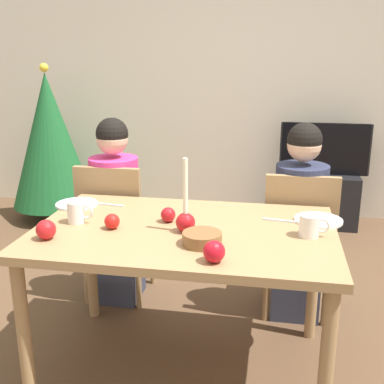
# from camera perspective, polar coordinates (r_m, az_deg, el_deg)

# --- Properties ---
(ground_plane) EXTENTS (7.68, 7.68, 0.00)m
(ground_plane) POSITION_cam_1_polar(r_m,az_deg,el_deg) (2.60, -0.83, -20.00)
(ground_plane) COLOR brown
(back_wall) EXTENTS (6.40, 0.10, 2.60)m
(back_wall) POSITION_cam_1_polar(r_m,az_deg,el_deg) (4.68, 5.34, 13.30)
(back_wall) COLOR beige
(back_wall) RESTS_ON ground
(dining_table) EXTENTS (1.40, 0.90, 0.75)m
(dining_table) POSITION_cam_1_polar(r_m,az_deg,el_deg) (2.27, -0.90, -6.33)
(dining_table) COLOR #99754C
(dining_table) RESTS_ON ground
(chair_left) EXTENTS (0.40, 0.40, 0.90)m
(chair_left) POSITION_cam_1_polar(r_m,az_deg,el_deg) (3.02, -9.22, -3.86)
(chair_left) COLOR #99754C
(chair_left) RESTS_ON ground
(chair_right) EXTENTS (0.40, 0.40, 0.90)m
(chair_right) POSITION_cam_1_polar(r_m,az_deg,el_deg) (2.86, 12.59, -5.19)
(chair_right) COLOR #99754C
(chair_right) RESTS_ON ground
(person_left_child) EXTENTS (0.30, 0.30, 1.17)m
(person_left_child) POSITION_cam_1_polar(r_m,az_deg,el_deg) (3.03, -9.07, -2.63)
(person_left_child) COLOR #33384C
(person_left_child) RESTS_ON ground
(person_right_child) EXTENTS (0.30, 0.30, 1.17)m
(person_right_child) POSITION_cam_1_polar(r_m,az_deg,el_deg) (2.87, 12.64, -3.88)
(person_right_child) COLOR #33384C
(person_right_child) RESTS_ON ground
(tv_stand) EXTENTS (0.64, 0.40, 0.48)m
(tv_stand) POSITION_cam_1_polar(r_m,az_deg,el_deg) (4.57, 15.10, -0.81)
(tv_stand) COLOR black
(tv_stand) RESTS_ON ground
(tv) EXTENTS (0.79, 0.05, 0.46)m
(tv) POSITION_cam_1_polar(r_m,az_deg,el_deg) (4.46, 15.54, 4.97)
(tv) COLOR black
(tv) RESTS_ON tv_stand
(christmas_tree) EXTENTS (0.76, 0.76, 1.45)m
(christmas_tree) POSITION_cam_1_polar(r_m,az_deg,el_deg) (4.66, -16.57, 5.93)
(christmas_tree) COLOR brown
(christmas_tree) RESTS_ON ground
(candle_centerpiece) EXTENTS (0.09, 0.09, 0.35)m
(candle_centerpiece) POSITION_cam_1_polar(r_m,az_deg,el_deg) (2.18, -0.79, -3.03)
(candle_centerpiece) COLOR red
(candle_centerpiece) RESTS_ON dining_table
(plate_left) EXTENTS (0.22, 0.22, 0.01)m
(plate_left) POSITION_cam_1_polar(r_m,az_deg,el_deg) (2.65, -13.58, -1.41)
(plate_left) COLOR silver
(plate_left) RESTS_ON dining_table
(plate_right) EXTENTS (0.23, 0.23, 0.01)m
(plate_right) POSITION_cam_1_polar(r_m,az_deg,el_deg) (2.41, 14.82, -3.27)
(plate_right) COLOR white
(plate_right) RESTS_ON dining_table
(mug_left) EXTENTS (0.13, 0.08, 0.10)m
(mug_left) POSITION_cam_1_polar(r_m,az_deg,el_deg) (2.36, -13.59, -2.37)
(mug_left) COLOR silver
(mug_left) RESTS_ON dining_table
(mug_right) EXTENTS (0.13, 0.09, 0.10)m
(mug_right) POSITION_cam_1_polar(r_m,az_deg,el_deg) (2.20, 13.87, -3.91)
(mug_right) COLOR silver
(mug_right) RESTS_ON dining_table
(fork_left) EXTENTS (0.18, 0.04, 0.01)m
(fork_left) POSITION_cam_1_polar(r_m,az_deg,el_deg) (2.61, -9.96, -1.48)
(fork_left) COLOR silver
(fork_left) RESTS_ON dining_table
(fork_right) EXTENTS (0.18, 0.04, 0.01)m
(fork_right) POSITION_cam_1_polar(r_m,az_deg,el_deg) (2.37, 10.63, -3.39)
(fork_right) COLOR silver
(fork_right) RESTS_ON dining_table
(bowl_walnuts) EXTENTS (0.17, 0.17, 0.05)m
(bowl_walnuts) POSITION_cam_1_polar(r_m,az_deg,el_deg) (2.05, 1.21, -5.57)
(bowl_walnuts) COLOR brown
(bowl_walnuts) RESTS_ON dining_table
(apple_near_candle) EXTENTS (0.09, 0.09, 0.09)m
(apple_near_candle) POSITION_cam_1_polar(r_m,az_deg,el_deg) (2.20, -17.02, -4.31)
(apple_near_candle) COLOR red
(apple_near_candle) RESTS_ON dining_table
(apple_by_left_plate) EXTENTS (0.07, 0.07, 0.07)m
(apple_by_left_plate) POSITION_cam_1_polar(r_m,az_deg,el_deg) (2.32, -2.86, -2.72)
(apple_by_left_plate) COLOR #AD151B
(apple_by_left_plate) RESTS_ON dining_table
(apple_by_right_mug) EXTENTS (0.07, 0.07, 0.07)m
(apple_by_right_mug) POSITION_cam_1_polar(r_m,az_deg,el_deg) (2.26, -9.52, -3.47)
(apple_by_right_mug) COLOR red
(apple_by_right_mug) RESTS_ON dining_table
(apple_far_edge) EXTENTS (0.09, 0.09, 0.09)m
(apple_far_edge) POSITION_cam_1_polar(r_m,az_deg,el_deg) (1.88, 2.65, -7.11)
(apple_far_edge) COLOR red
(apple_far_edge) RESTS_ON dining_table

